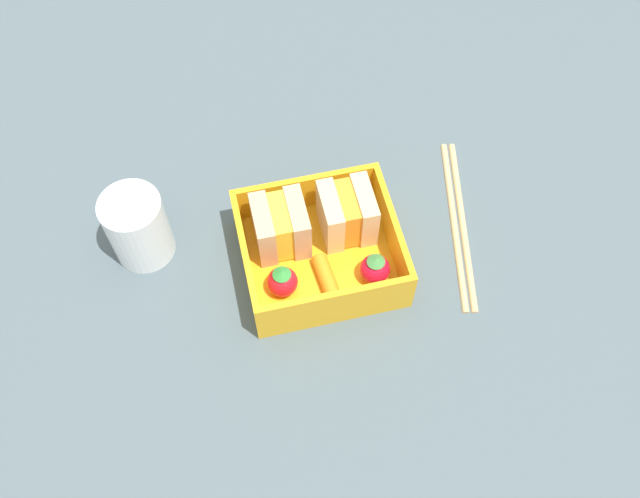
# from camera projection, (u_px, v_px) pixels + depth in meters

# --- Properties ---
(ground_plane) EXTENTS (1.20, 1.20, 0.02)m
(ground_plane) POSITION_uv_depth(u_px,v_px,m) (320.00, 267.00, 0.73)
(ground_plane) COLOR #47565D
(bento_tray) EXTENTS (0.15, 0.14, 0.01)m
(bento_tray) POSITION_uv_depth(u_px,v_px,m) (320.00, 259.00, 0.72)
(bento_tray) COLOR gold
(bento_tray) RESTS_ON ground_plane
(bento_rim) EXTENTS (0.15, 0.14, 0.04)m
(bento_rim) POSITION_uv_depth(u_px,v_px,m) (320.00, 245.00, 0.69)
(bento_rim) COLOR gold
(bento_rim) RESTS_ON bento_tray
(sandwich_left) EXTENTS (0.05, 0.05, 0.06)m
(sandwich_left) POSITION_uv_depth(u_px,v_px,m) (281.00, 226.00, 0.70)
(sandwich_left) COLOR tan
(sandwich_left) RESTS_ON bento_tray
(sandwich_center_left) EXTENTS (0.05, 0.05, 0.06)m
(sandwich_center_left) POSITION_uv_depth(u_px,v_px,m) (347.00, 213.00, 0.70)
(sandwich_center_left) COLOR #DEBB83
(sandwich_center_left) RESTS_ON bento_tray
(strawberry_left) EXTENTS (0.03, 0.03, 0.04)m
(strawberry_left) POSITION_uv_depth(u_px,v_px,m) (282.00, 281.00, 0.68)
(strawberry_left) COLOR red
(strawberry_left) RESTS_ON bento_tray
(carrot_stick_far_left) EXTENTS (0.02, 0.05, 0.02)m
(carrot_stick_far_left) POSITION_uv_depth(u_px,v_px,m) (326.00, 280.00, 0.69)
(carrot_stick_far_left) COLOR orange
(carrot_stick_far_left) RESTS_ON bento_tray
(strawberry_far_left) EXTENTS (0.03, 0.03, 0.04)m
(strawberry_far_left) POSITION_uv_depth(u_px,v_px,m) (375.00, 269.00, 0.69)
(strawberry_far_left) COLOR red
(strawberry_far_left) RESTS_ON bento_tray
(chopstick_pair) EXTENTS (0.06, 0.21, 0.01)m
(chopstick_pair) POSITION_uv_depth(u_px,v_px,m) (459.00, 222.00, 0.74)
(chopstick_pair) COLOR tan
(chopstick_pair) RESTS_ON ground_plane
(drinking_glass) EXTENTS (0.06, 0.06, 0.08)m
(drinking_glass) POSITION_uv_depth(u_px,v_px,m) (138.00, 227.00, 0.70)
(drinking_glass) COLOR white
(drinking_glass) RESTS_ON ground_plane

